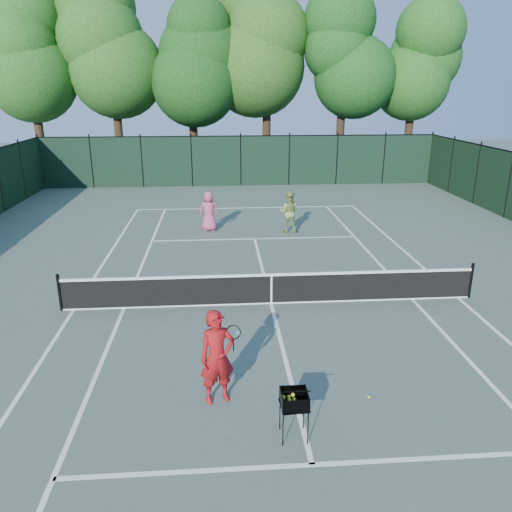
{
  "coord_description": "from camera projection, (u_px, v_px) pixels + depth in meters",
  "views": [
    {
      "loc": [
        -1.41,
        -12.9,
        5.83
      ],
      "look_at": [
        -0.36,
        1.0,
        1.1
      ],
      "focal_mm": 35.0,
      "sensor_mm": 36.0,
      "label": 1
    }
  ],
  "objects": [
    {
      "name": "player_pink",
      "position": [
        209.0,
        211.0,
        21.11
      ],
      "size": [
        0.86,
        0.58,
        1.69
      ],
      "rotation": [
        0.0,
        0.0,
        3.09
      ],
      "color": "#C94779",
      "rests_on": "ground"
    },
    {
      "name": "fence_far",
      "position": [
        241.0,
        161.0,
        30.67
      ],
      "size": [
        24.0,
        0.05,
        3.0
      ],
      "primitive_type": "cube",
      "color": "black",
      "rests_on": "ground"
    },
    {
      "name": "center_service_line",
      "position": [
        271.0,
        303.0,
        14.16
      ],
      "size": [
        0.1,
        12.8,
        0.01
      ],
      "primitive_type": "cube",
      "color": "white",
      "rests_on": "ground"
    },
    {
      "name": "tree_3",
      "position": [
        267.0,
        36.0,
        32.47
      ],
      "size": [
        7.0,
        7.0,
        14.45
      ],
      "color": "black",
      "rests_on": "ground"
    },
    {
      "name": "coach",
      "position": [
        217.0,
        357.0,
        9.51
      ],
      "size": [
        0.88,
        0.84,
        1.89
      ],
      "rotation": [
        0.0,
        0.0,
        0.3
      ],
      "color": "#A51216",
      "rests_on": "ground"
    },
    {
      "name": "tennis_net",
      "position": [
        271.0,
        288.0,
        14.0
      ],
      "size": [
        11.69,
        0.09,
        1.06
      ],
      "color": "black",
      "rests_on": "ground"
    },
    {
      "name": "service_line_far",
      "position": [
        255.0,
        239.0,
        20.2
      ],
      "size": [
        8.23,
        0.1,
        0.01
      ],
      "primitive_type": "cube",
      "color": "white",
      "rests_on": "ground"
    },
    {
      "name": "tree_5",
      "position": [
        416.0,
        58.0,
        33.41
      ],
      "size": [
        5.8,
        5.8,
        12.23
      ],
      "color": "black",
      "rests_on": "ground"
    },
    {
      "name": "sideline_doubles_left",
      "position": [
        74.0,
        310.0,
        13.76
      ],
      "size": [
        0.1,
        23.77,
        0.01
      ],
      "primitive_type": "cube",
      "color": "white",
      "rests_on": "ground"
    },
    {
      "name": "ground",
      "position": [
        271.0,
        304.0,
        14.16
      ],
      "size": [
        90.0,
        90.0,
        0.0
      ],
      "primitive_type": "plane",
      "color": "#4B5B4F",
      "rests_on": "ground"
    },
    {
      "name": "tree_0",
      "position": [
        28.0,
        48.0,
        30.9
      ],
      "size": [
        6.4,
        6.4,
        13.14
      ],
      "color": "black",
      "rests_on": "ground"
    },
    {
      "name": "baseline_far",
      "position": [
        247.0,
        208.0,
        25.38
      ],
      "size": [
        10.97,
        0.1,
        0.01
      ],
      "primitive_type": "cube",
      "color": "white",
      "rests_on": "ground"
    },
    {
      "name": "loose_ball_midcourt",
      "position": [
        369.0,
        397.0,
        9.84
      ],
      "size": [
        0.07,
        0.07,
        0.07
      ],
      "primitive_type": "sphere",
      "color": "gold",
      "rests_on": "ground"
    },
    {
      "name": "sideline_doubles_right",
      "position": [
        458.0,
        298.0,
        14.55
      ],
      "size": [
        0.1,
        23.77,
        0.01
      ],
      "primitive_type": "cube",
      "color": "white",
      "rests_on": "ground"
    },
    {
      "name": "tree_4",
      "position": [
        345.0,
        50.0,
        32.44
      ],
      "size": [
        6.2,
        6.2,
        12.97
      ],
      "color": "black",
      "rests_on": "ground"
    },
    {
      "name": "tree_1",
      "position": [
        111.0,
        40.0,
        31.56
      ],
      "size": [
        6.8,
        6.8,
        13.98
      ],
      "color": "black",
      "rests_on": "ground"
    },
    {
      "name": "sideline_singles_left",
      "position": [
        124.0,
        308.0,
        13.86
      ],
      "size": [
        0.1,
        23.77,
        0.01
      ],
      "primitive_type": "cube",
      "color": "white",
      "rests_on": "ground"
    },
    {
      "name": "ball_hopper",
      "position": [
        294.0,
        400.0,
        8.53
      ],
      "size": [
        0.51,
        0.51,
        0.9
      ],
      "rotation": [
        0.0,
        0.0,
        0.08
      ],
      "color": "black",
      "rests_on": "ground"
    },
    {
      "name": "service_line_near",
      "position": [
        312.0,
        465.0,
        8.11
      ],
      "size": [
        8.23,
        0.1,
        0.01
      ],
      "primitive_type": "cube",
      "color": "white",
      "rests_on": "ground"
    },
    {
      "name": "tree_2",
      "position": [
        190.0,
        56.0,
        32.04
      ],
      "size": [
        6.0,
        6.0,
        12.4
      ],
      "color": "black",
      "rests_on": "ground"
    },
    {
      "name": "player_green",
      "position": [
        289.0,
        212.0,
        20.92
      ],
      "size": [
        0.99,
        0.86,
        1.73
      ],
      "rotation": [
        0.0,
        0.0,
        2.86
      ],
      "color": "#85A050",
      "rests_on": "ground"
    },
    {
      "name": "sideline_singles_right",
      "position": [
        412.0,
        299.0,
        14.45
      ],
      "size": [
        0.1,
        23.77,
        0.01
      ],
      "primitive_type": "cube",
      "color": "white",
      "rests_on": "ground"
    }
  ]
}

